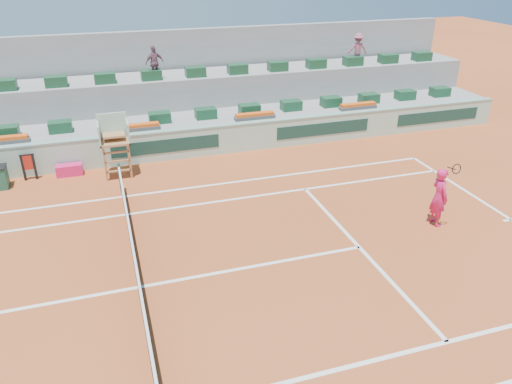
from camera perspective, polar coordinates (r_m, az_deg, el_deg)
The scene contains 16 objects.
ground at distance 13.53m, azimuth -13.30°, elevation -10.57°, with size 90.00×90.00×0.00m, color #A64720.
seating_tier_lower at distance 22.86m, azimuth -16.07°, elevation 6.43°, with size 36.00×4.00×1.20m, color gray.
seating_tier_upper at distance 24.18m, azimuth -16.47°, elevation 9.19°, with size 36.00×2.40×2.60m, color gray.
stadium_back_wall at distance 25.50m, azimuth -16.90°, elevation 12.09°, with size 36.00×0.40×4.40m, color gray.
player_bag at distance 20.56m, azimuth -20.55°, elevation 2.38°, with size 0.97×0.43×0.43m, color #E21D64.
spectator_mid at distance 23.24m, azimuth -11.51°, elevation 14.28°, with size 0.87×0.36×1.48m, color #754E5C.
spectator_right at distance 26.47m, azimuth 11.53°, elevation 15.74°, with size 0.99×0.57×1.52m, color #9F4F65.
court_lines at distance 13.52m, azimuth -13.31°, elevation -10.56°, with size 23.89×11.09×0.01m.
tennis_net at distance 13.22m, azimuth -13.54°, elevation -8.74°, with size 0.10×11.97×1.10m.
advertising_hoarding at distance 20.77m, azimuth -15.69°, elevation 4.60°, with size 36.00×0.34×1.26m.
umpire_chair at distance 19.52m, azimuth -15.90°, elevation 6.05°, with size 1.10×0.90×2.40m.
seat_row_lower at distance 21.75m, azimuth -16.21°, elevation 7.71°, with size 32.90×0.60×0.44m.
seat_row_upper at distance 23.22m, azimuth -16.88°, elevation 12.37°, with size 32.90×0.60×0.44m.
flower_planters at distance 21.05m, azimuth -20.14°, elevation 6.28°, with size 26.80×0.36×0.28m.
towel_rack at distance 20.57m, azimuth -24.57°, elevation 2.83°, with size 0.51×0.09×1.03m.
tennis_player at distance 16.53m, azimuth 20.20°, elevation -0.51°, with size 0.49×0.92×2.28m.
Camera 1 is at (-0.25, -10.95, 7.94)m, focal length 35.00 mm.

